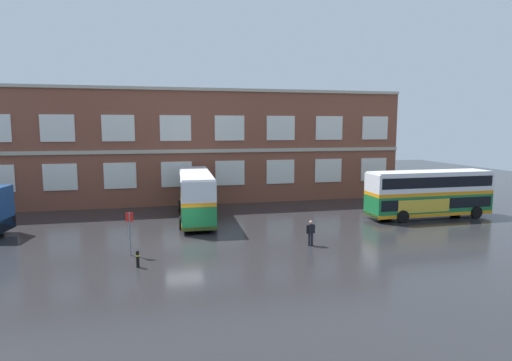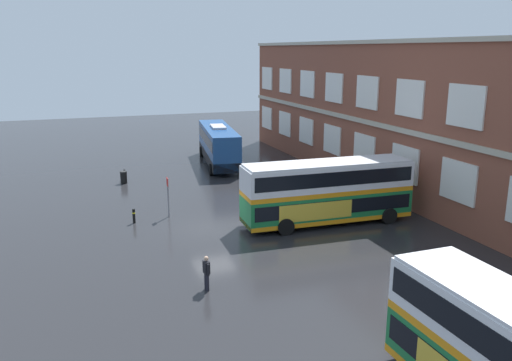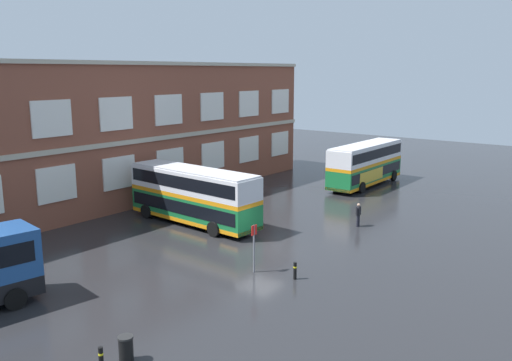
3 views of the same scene
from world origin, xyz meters
TOP-DOWN VIEW (x-y plane):
  - ground_plane at (0.00, 2.00)m, footprint 120.00×120.00m
  - brick_terminal_building at (-2.51, 17.98)m, footprint 53.62×8.19m
  - double_decker_near at (1.45, 7.21)m, footprint 3.20×11.10m
  - double_decker_middle at (21.26, 3.47)m, footprint 11.03×2.95m
  - waiting_passenger at (8.18, -2.55)m, footprint 0.64×0.28m
  - bus_stand_flag at (-3.37, -2.16)m, footprint 0.44×0.10m
  - station_litter_bin at (-13.66, -4.03)m, footprint 0.60×0.60m
  - safety_bollard_west at (-2.84, -4.53)m, footprint 0.19×0.19m
  - safety_bollard_east at (-14.66, -3.85)m, footprint 0.19×0.19m

SIDE VIEW (x-z plane):
  - ground_plane at x=0.00m, z-range 0.00..0.00m
  - safety_bollard_west at x=-2.84m, z-range 0.02..0.97m
  - safety_bollard_east at x=-14.66m, z-range 0.02..0.97m
  - station_litter_bin at x=-13.66m, z-range 0.01..1.04m
  - waiting_passenger at x=8.18m, z-range 0.08..1.78m
  - bus_stand_flag at x=-3.37m, z-range 0.29..2.99m
  - double_decker_near at x=1.45m, z-range 0.11..4.18m
  - double_decker_middle at x=21.26m, z-range 0.11..4.18m
  - brick_terminal_building at x=-2.51m, z-range -0.15..11.54m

